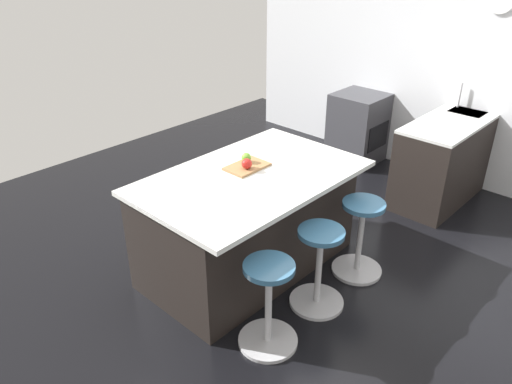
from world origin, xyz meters
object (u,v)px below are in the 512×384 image
stool_middle (319,270)px  apple_red (247,164)px  apple_green (246,158)px  cutting_board (247,167)px  stool_by_window (360,240)px  oven_range (358,128)px  kitchen_island (248,221)px  stool_near_camera (268,307)px

stool_middle → apple_red: bearing=-92.5°
stool_middle → apple_green: 1.12m
cutting_board → stool_by_window: bearing=121.0°
apple_red → stool_by_window: bearing=124.4°
apple_green → apple_red: 0.13m
oven_range → cutting_board: (2.58, 0.52, 0.49)m
cutting_board → kitchen_island: bearing=45.8°
cutting_board → apple_red: (0.04, 0.04, 0.05)m
stool_near_camera → kitchen_island: bearing=-127.5°
oven_range → stool_by_window: (2.07, 1.37, -0.11)m
kitchen_island → cutting_board: cutting_board is taller
oven_range → stool_by_window: 2.48m
stool_middle → kitchen_island: bearing=-90.0°
stool_middle → stool_by_window: bearing=180.0°
oven_range → kitchen_island: bearing=12.6°
stool_near_camera → apple_green: 1.32m
kitchen_island → stool_middle: (0.00, 0.77, -0.14)m
stool_near_camera → apple_red: (-0.63, -0.81, 0.65)m
stool_near_camera → apple_green: apple_green is taller
oven_range → stool_middle: oven_range is taller
kitchen_island → stool_middle: kitchen_island is taller
stool_by_window → apple_red: size_ratio=7.91×
apple_green → stool_middle: bearing=82.1°
kitchen_island → oven_range: bearing=-167.4°
stool_by_window → oven_range: bearing=-146.5°
kitchen_island → cutting_board: 0.48m
stool_by_window → stool_middle: size_ratio=1.00×
stool_middle → stool_near_camera: size_ratio=1.00×
stool_middle → apple_green: (-0.12, -0.90, 0.65)m
stool_by_window → apple_red: 1.18m
stool_by_window → cutting_board: (0.51, -0.85, 0.60)m
oven_range → apple_green: (2.54, 0.46, 0.54)m
kitchen_island → stool_near_camera: size_ratio=2.69×
stool_middle → apple_red: size_ratio=7.91×
oven_range → apple_green: 2.63m
stool_by_window → stool_near_camera: (1.18, 0.00, 0.00)m
cutting_board → apple_green: (-0.05, -0.05, 0.05)m
oven_range → apple_red: size_ratio=9.99×
stool_by_window → stool_middle: (0.59, 0.00, 0.00)m
kitchen_island → apple_red: size_ratio=21.30×
stool_near_camera → apple_green: size_ratio=8.40×
oven_range → cutting_board: bearing=11.3°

